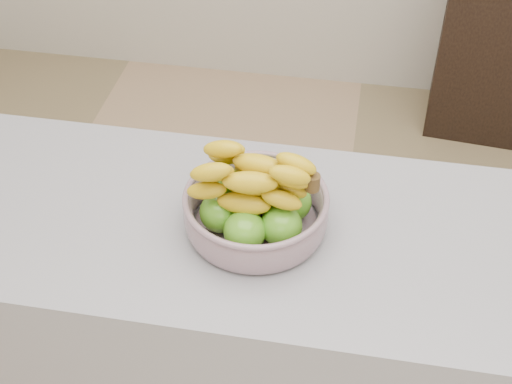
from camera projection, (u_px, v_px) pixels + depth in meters
counter at (326, 360)px, 1.84m from camera, size 2.00×0.60×0.90m
cabinet at (502, 34)px, 3.09m from camera, size 0.54×0.45×0.92m
fruit_bowl at (256, 205)px, 1.52m from camera, size 0.31×0.31×0.20m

